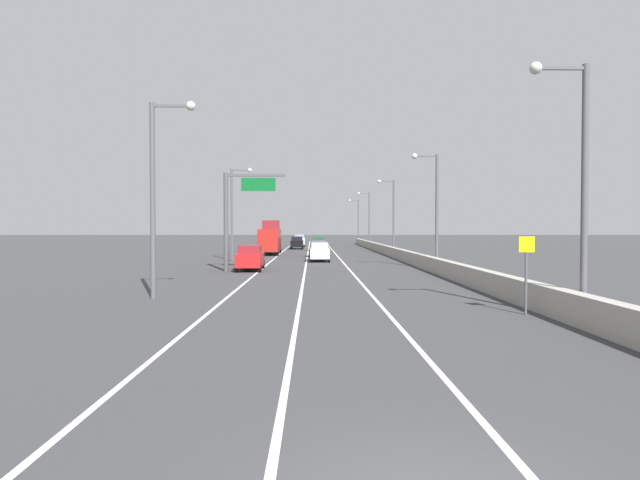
{
  "coord_description": "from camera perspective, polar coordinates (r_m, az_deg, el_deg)",
  "views": [
    {
      "loc": [
        -1.43,
        -6.18,
        3.35
      ],
      "look_at": [
        -0.64,
        48.06,
        2.04
      ],
      "focal_mm": 29.52,
      "sensor_mm": 36.0,
      "label": 1
    }
  ],
  "objects": [
    {
      "name": "lamp_post_right_fourth",
      "position": [
        88.23,
        5.19,
        2.68
      ],
      "size": [
        2.14,
        0.44,
        9.22
      ],
      "color": "#4C4C51",
      "rests_on": "ground_plane"
    },
    {
      "name": "lamp_post_right_near",
      "position": [
        20.99,
        26.1,
        6.69
      ],
      "size": [
        2.14,
        0.44,
        9.22
      ],
      "color": "#4C4C51",
      "rests_on": "ground_plane"
    },
    {
      "name": "lamp_post_left_mid",
      "position": [
        52.88,
        -9.24,
        3.53
      ],
      "size": [
        2.14,
        0.44,
        9.22
      ],
      "color": "#4C4C51",
      "rests_on": "ground_plane"
    },
    {
      "name": "lamp_post_right_second",
      "position": [
        42.81,
        12.19,
        4.02
      ],
      "size": [
        2.14,
        0.44,
        9.22
      ],
      "color": "#4C4C51",
      "rests_on": "ground_plane"
    },
    {
      "name": "car_green_4",
      "position": [
        76.04,
        -0.19,
        -0.4
      ],
      "size": [
        1.96,
        4.68,
        1.95
      ],
      "color": "#196033",
      "rests_on": "ground_plane"
    },
    {
      "name": "lamp_post_right_third",
      "position": [
        65.46,
        7.75,
        3.12
      ],
      "size": [
        2.14,
        0.44,
        9.22
      ],
      "color": "#4C4C51",
      "rests_on": "ground_plane"
    },
    {
      "name": "car_black_5",
      "position": [
        80.95,
        -2.51,
        -0.3
      ],
      "size": [
        1.95,
        4.31,
        1.94
      ],
      "color": "black",
      "rests_on": "ground_plane"
    },
    {
      "name": "lamp_post_left_near",
      "position": [
        25.74,
        -17.11,
        5.76
      ],
      "size": [
        2.14,
        0.44,
        9.22
      ],
      "color": "#4C4C51",
      "rests_on": "ground_plane"
    },
    {
      "name": "car_gray_1",
      "position": [
        59.19,
        -0.15,
        -0.95
      ],
      "size": [
        2.08,
        4.43,
        1.87
      ],
      "color": "slate",
      "rests_on": "ground_plane"
    },
    {
      "name": "car_silver_2",
      "position": [
        91.11,
        -2.23,
        -0.06
      ],
      "size": [
        1.92,
        4.56,
        2.11
      ],
      "color": "#B7B7BC",
      "rests_on": "ground_plane"
    },
    {
      "name": "car_red_3",
      "position": [
        41.19,
        -7.57,
        -1.92
      ],
      "size": [
        2.08,
        4.79,
        1.96
      ],
      "color": "red",
      "rests_on": "ground_plane"
    },
    {
      "name": "lane_stripe_left",
      "position": [
        61.4,
        -4.64,
        -1.74
      ],
      "size": [
        0.16,
        130.0,
        0.0
      ],
      "primitive_type": "cube",
      "color": "silver",
      "rests_on": "ground_plane"
    },
    {
      "name": "jersey_barrier_right",
      "position": [
        47.15,
        10.27,
        -2.04
      ],
      "size": [
        0.6,
        120.0,
        1.1
      ],
      "primitive_type": "cube",
      "color": "#9E998E",
      "rests_on": "ground_plane"
    },
    {
      "name": "overhead_sign_gantry",
      "position": [
        40.51,
        -9.12,
        3.32
      ],
      "size": [
        4.68,
        0.36,
        7.5
      ],
      "color": "#47474C",
      "rests_on": "ground_plane"
    },
    {
      "name": "box_truck",
      "position": [
        65.41,
        -5.44,
        0.14
      ],
      "size": [
        2.59,
        8.64,
        4.22
      ],
      "color": "#A51E19",
      "rests_on": "ground_plane"
    },
    {
      "name": "lamp_post_right_fifth",
      "position": [
        111.17,
        4.04,
        2.41
      ],
      "size": [
        2.14,
        0.44,
        9.22
      ],
      "color": "#4C4C51",
      "rests_on": "ground_plane"
    },
    {
      "name": "ground_plane",
      "position": [
        70.27,
        0.33,
        -1.34
      ],
      "size": [
        320.0,
        320.0,
        0.0
      ],
      "primitive_type": "plane",
      "color": "#38383A"
    },
    {
      "name": "car_white_0",
      "position": [
        51.72,
        -0.05,
        -1.28
      ],
      "size": [
        1.94,
        4.81,
        1.88
      ],
      "color": "white",
      "rests_on": "ground_plane"
    },
    {
      "name": "speed_advisory_sign",
      "position": [
        21.6,
        21.45,
        -2.93
      ],
      "size": [
        0.6,
        0.11,
        3.0
      ],
      "color": "#4C4C51",
      "rests_on": "ground_plane"
    },
    {
      "name": "lane_stripe_center",
      "position": [
        61.27,
        -1.37,
        -1.74
      ],
      "size": [
        0.16,
        130.0,
        0.0
      ],
      "primitive_type": "cube",
      "color": "silver",
      "rests_on": "ground_plane"
    },
    {
      "name": "lane_stripe_right",
      "position": [
        61.34,
        1.9,
        -1.74
      ],
      "size": [
        0.16,
        130.0,
        0.0
      ],
      "primitive_type": "cube",
      "color": "silver",
      "rests_on": "ground_plane"
    }
  ]
}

